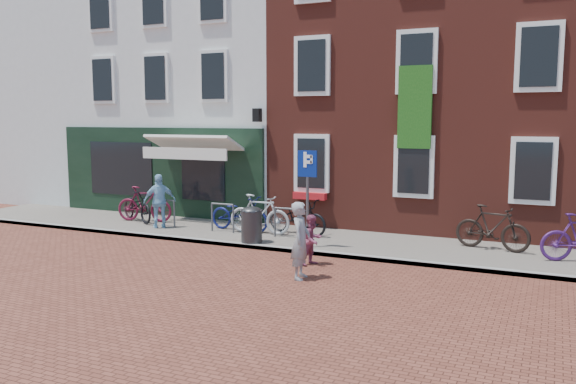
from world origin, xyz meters
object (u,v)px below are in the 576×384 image
at_px(bicycle_5, 492,228).
at_px(bicycle_0, 137,206).
at_px(bicycle_2, 240,214).
at_px(cafe_person, 160,201).
at_px(litter_bin, 252,223).
at_px(bicycle_4, 297,216).
at_px(woman, 301,241).
at_px(bicycle_3, 259,214).
at_px(bicycle_1, 144,204).
at_px(parking_sign, 307,182).
at_px(boy, 312,240).

bearing_deg(bicycle_5, bicycle_0, 104.85).
bearing_deg(bicycle_0, bicycle_2, -62.84).
bearing_deg(cafe_person, bicycle_5, 143.36).
bearing_deg(bicycle_2, cafe_person, 108.11).
bearing_deg(litter_bin, bicycle_2, 129.83).
relative_size(bicycle_0, bicycle_4, 1.00).
xyz_separation_m(cafe_person, bicycle_0, (-1.31, 0.60, -0.30)).
height_order(bicycle_2, bicycle_5, bicycle_5).
bearing_deg(woman, bicycle_3, 30.75).
bearing_deg(woman, bicycle_1, 54.15).
height_order(parking_sign, boy, parking_sign).
height_order(woman, bicycle_1, woman).
relative_size(cafe_person, bicycle_1, 0.87).
height_order(litter_bin, bicycle_4, litter_bin).
bearing_deg(bicycle_1, woman, -128.14).
height_order(litter_bin, parking_sign, parking_sign).
bearing_deg(bicycle_4, bicycle_1, 102.95).
xyz_separation_m(litter_bin, boy, (2.17, -1.14, -0.04)).
relative_size(bicycle_3, bicycle_4, 0.97).
relative_size(bicycle_2, bicycle_5, 1.03).
bearing_deg(bicycle_5, litter_bin, 119.04).
xyz_separation_m(cafe_person, bicycle_3, (3.08, 0.42, -0.24)).
height_order(bicycle_2, bicycle_3, bicycle_3).
relative_size(boy, bicycle_2, 0.61).
relative_size(litter_bin, bicycle_1, 0.55).
distance_m(bicycle_1, bicycle_4, 5.15).
height_order(boy, bicycle_3, bicycle_3).
bearing_deg(woman, bicycle_0, 55.32).
xyz_separation_m(parking_sign, bicycle_5, (4.23, 1.63, -1.10)).
bearing_deg(parking_sign, bicycle_3, 150.77).
distance_m(cafe_person, bicycle_3, 3.11).
bearing_deg(bicycle_0, bicycle_4, -60.47).
height_order(litter_bin, bicycle_3, bicycle_3).
height_order(bicycle_0, bicycle_2, same).
height_order(parking_sign, cafe_person, parking_sign).
relative_size(parking_sign, woman, 1.51).
xyz_separation_m(bicycle_0, bicycle_1, (0.22, 0.07, 0.05)).
distance_m(bicycle_2, bicycle_4, 1.72).
bearing_deg(bicycle_3, litter_bin, -163.61).
height_order(parking_sign, bicycle_5, parking_sign).
height_order(bicycle_1, bicycle_5, same).
bearing_deg(boy, bicycle_5, -32.23).
relative_size(boy, bicycle_3, 0.63).
relative_size(bicycle_1, bicycle_5, 1.00).
height_order(bicycle_1, bicycle_3, same).
distance_m(parking_sign, bicycle_2, 3.10).
bearing_deg(bicycle_5, cafe_person, 108.84).
relative_size(boy, bicycle_4, 0.61).
height_order(bicycle_4, bicycle_5, bicycle_5).
xyz_separation_m(parking_sign, woman, (0.86, -2.40, -0.95)).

